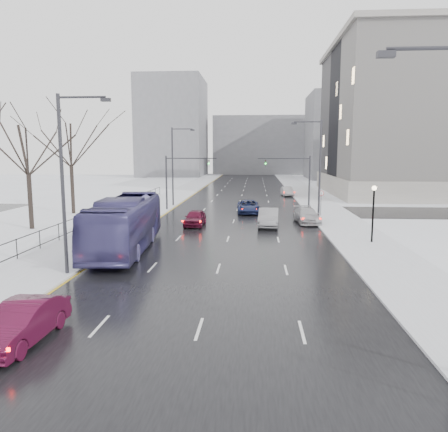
% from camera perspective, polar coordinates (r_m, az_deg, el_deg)
% --- Properties ---
extents(road, '(16.00, 150.00, 0.04)m').
position_cam_1_polar(road, '(63.59, 2.16, 2.10)').
color(road, black).
rests_on(road, ground).
extents(cross_road, '(130.00, 10.00, 0.04)m').
position_cam_1_polar(cross_road, '(51.68, 1.70, 0.67)').
color(cross_road, black).
rests_on(cross_road, ground).
extents(sidewalk_left, '(5.00, 150.00, 0.16)m').
position_cam_1_polar(sidewalk_left, '(64.79, -7.17, 2.21)').
color(sidewalk_left, silver).
rests_on(sidewalk_left, ground).
extents(sidewalk_right, '(5.00, 150.00, 0.16)m').
position_cam_1_polar(sidewalk_right, '(64.09, 11.59, 2.04)').
color(sidewalk_right, silver).
rests_on(sidewalk_right, ground).
extents(park_strip, '(14.00, 150.00, 0.12)m').
position_cam_1_polar(park_strip, '(67.30, -15.13, 2.20)').
color(park_strip, white).
rests_on(park_strip, ground).
extents(tree_park_d, '(8.75, 8.75, 12.50)m').
position_cam_1_polar(tree_park_d, '(42.75, -23.77, -1.68)').
color(tree_park_d, black).
rests_on(tree_park_d, ground).
extents(tree_park_e, '(9.45, 9.45, 13.50)m').
position_cam_1_polar(tree_park_e, '(51.84, -19.03, 0.21)').
color(tree_park_e, black).
rests_on(tree_park_e, ground).
extents(iron_fence, '(0.06, 70.00, 1.30)m').
position_cam_1_polar(iron_fence, '(36.96, -20.14, -1.53)').
color(iron_fence, black).
rests_on(iron_fence, sidewalk_left).
extents(streetlight_r_mid, '(2.95, 0.25, 10.00)m').
position_cam_1_polar(streetlight_r_mid, '(43.62, 12.13, 6.45)').
color(streetlight_r_mid, '#2D2D33').
rests_on(streetlight_r_mid, ground).
extents(streetlight_l_near, '(2.95, 0.25, 10.00)m').
position_cam_1_polar(streetlight_l_near, '(25.40, -19.92, 4.93)').
color(streetlight_l_near, '#2D2D33').
rests_on(streetlight_l_near, ground).
extents(streetlight_l_far, '(2.95, 0.25, 10.00)m').
position_cam_1_polar(streetlight_l_far, '(56.15, -6.51, 6.96)').
color(streetlight_l_far, '#2D2D33').
rests_on(streetlight_l_far, ground).
extents(lamppost_r_mid, '(0.36, 0.36, 4.28)m').
position_cam_1_polar(lamppost_r_mid, '(34.57, 18.94, 1.29)').
color(lamppost_r_mid, black).
rests_on(lamppost_r_mid, sidewalk_right).
extents(mast_signal_right, '(6.10, 0.33, 6.50)m').
position_cam_1_polar(mast_signal_right, '(51.52, 9.92, 5.09)').
color(mast_signal_right, '#2D2D33').
rests_on(mast_signal_right, ground).
extents(mast_signal_left, '(6.10, 0.33, 6.50)m').
position_cam_1_polar(mast_signal_left, '(52.12, -6.38, 5.20)').
color(mast_signal_left, '#2D2D33').
rests_on(mast_signal_left, ground).
extents(no_uturn_sign, '(0.60, 0.06, 2.70)m').
position_cam_1_polar(no_uturn_sign, '(47.93, 12.58, 2.61)').
color(no_uturn_sign, '#2D2D33').
rests_on(no_uturn_sign, sidewalk_right).
extents(bldg_far_right, '(24.00, 20.00, 22.00)m').
position_cam_1_polar(bldg_far_right, '(121.04, 16.71, 9.92)').
color(bldg_far_right, slate).
rests_on(bldg_far_right, ground).
extents(bldg_far_left, '(18.00, 22.00, 28.00)m').
position_cam_1_polar(bldg_far_left, '(130.63, -6.67, 11.38)').
color(bldg_far_left, slate).
rests_on(bldg_far_left, ground).
extents(bldg_far_center, '(30.00, 18.00, 18.00)m').
position_cam_1_polar(bldg_far_center, '(143.21, 4.92, 9.13)').
color(bldg_far_center, slate).
rests_on(bldg_far_center, ground).
extents(sedan_left_near, '(1.80, 4.61, 1.50)m').
position_cam_1_polar(sedan_left_near, '(17.83, -24.89, -12.54)').
color(sedan_left_near, '#450B25').
rests_on(sedan_left_near, road).
extents(bus, '(4.24, 13.65, 3.74)m').
position_cam_1_polar(bus, '(31.63, -12.75, -0.96)').
color(bus, '#413B73').
rests_on(bus, road).
extents(sedan_center_near, '(1.85, 4.43, 1.50)m').
position_cam_1_polar(sedan_center_near, '(41.17, -3.81, -0.24)').
color(sedan_center_near, '#500D24').
rests_on(sedan_center_near, road).
extents(sedan_right_near, '(2.09, 5.25, 1.70)m').
position_cam_1_polar(sedan_right_near, '(40.81, 5.84, -0.19)').
color(sedan_right_near, gray).
rests_on(sedan_right_near, road).
extents(sedan_right_cross, '(2.79, 5.50, 1.49)m').
position_cam_1_polar(sedan_right_cross, '(49.60, 3.23, 1.23)').
color(sedan_right_cross, navy).
rests_on(sedan_right_cross, road).
extents(sedan_right_far, '(2.58, 5.31, 1.49)m').
position_cam_1_polar(sedan_right_far, '(43.37, 10.77, 0.06)').
color(sedan_right_far, '#ACABAF').
rests_on(sedan_right_far, road).
extents(sedan_right_distant, '(1.95, 4.51, 1.44)m').
position_cam_1_polar(sedan_right_distant, '(70.04, 8.25, 3.21)').
color(sedan_right_distant, '#B1B1B5').
rests_on(sedan_right_distant, road).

